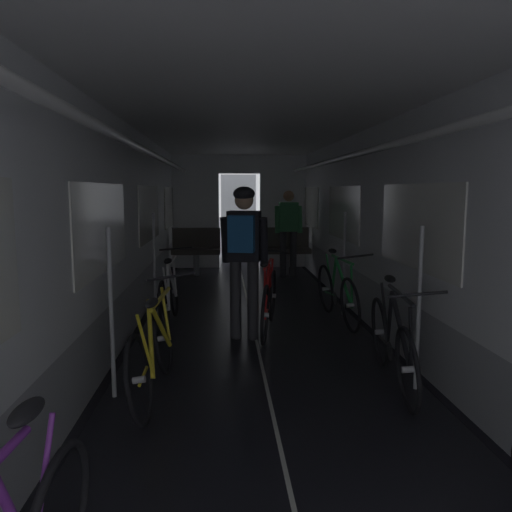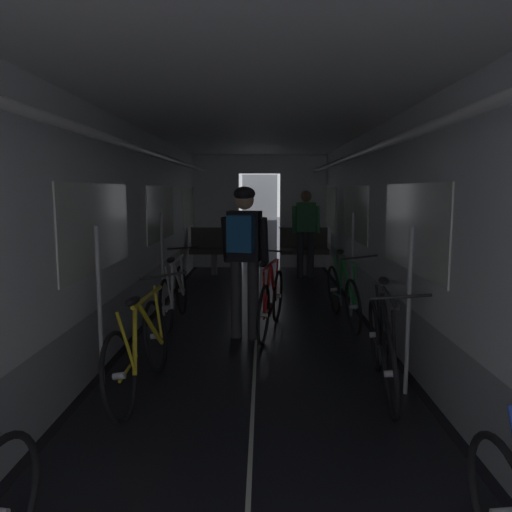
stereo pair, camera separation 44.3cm
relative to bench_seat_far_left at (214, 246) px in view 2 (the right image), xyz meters
name	(u,v)px [view 2 (the right image)]	position (x,y,z in m)	size (l,w,h in m)	color
train_car_shell	(256,189)	(0.90, -4.47, 1.13)	(3.14, 12.34, 2.57)	black
bench_seat_far_left	(214,246)	(0.00, 0.00, 0.00)	(0.98, 0.51, 0.95)	gray
bench_seat_far_right	(304,247)	(1.80, 0.00, 0.00)	(0.98, 0.51, 0.95)	gray
bicycle_black	(382,346)	(1.99, -5.89, -0.19)	(0.44, 1.69, 0.95)	black
bicycle_yellow	(140,348)	(-0.04, -5.97, -0.19)	(0.44, 1.69, 0.96)	black
bicycle_green	(343,294)	(2.00, -3.74, -0.19)	(0.44, 1.69, 0.95)	black
bicycle_white	(174,295)	(-0.14, -3.82, -0.18)	(0.44, 1.69, 0.95)	black
person_cyclist_aisle	(244,246)	(0.77, -4.43, 0.50)	(0.56, 0.45, 1.73)	#2D2D33
bicycle_red_in_aisle	(271,301)	(1.08, -4.16, -0.18)	(0.47, 1.67, 0.94)	black
person_standing_near_bench	(306,228)	(1.80, -0.38, 0.41)	(0.53, 0.23, 1.69)	#2D2D33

